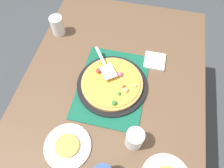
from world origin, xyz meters
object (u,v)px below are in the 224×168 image
object	(u,v)px
pizza_pan	(112,85)
cup_far	(134,139)
served_slice_left	(67,146)
napkin_stack	(155,61)
pizza	(112,83)
cup_near	(57,26)
plate_near_left	(68,146)
pizza_server	(105,65)

from	to	relation	value
pizza_pan	cup_far	distance (m)	0.33
served_slice_left	napkin_stack	xyz separation A→B (m)	(0.58, -0.34, -0.01)
pizza_pan	pizza	size ratio (longest dim) A/B	1.15
cup_near	napkin_stack	bearing A→B (deg)	-99.03
plate_near_left	pizza	bearing A→B (deg)	-19.63
cup_far	napkin_stack	size ratio (longest dim) A/B	1.00
napkin_stack	pizza	bearing A→B (deg)	135.98
pizza	served_slice_left	xyz separation A→B (m)	(-0.37, 0.13, -0.02)
pizza_server	napkin_stack	size ratio (longest dim) A/B	1.77
served_slice_left	pizza_pan	bearing A→B (deg)	-19.53
pizza_pan	served_slice_left	size ratio (longest dim) A/B	3.45
pizza_pan	pizza_server	world-z (taller)	pizza_server
plate_near_left	cup_far	size ratio (longest dim) A/B	1.83
plate_near_left	served_slice_left	size ratio (longest dim) A/B	2.00
cup_far	napkin_stack	bearing A→B (deg)	-4.80
pizza	served_slice_left	bearing A→B (deg)	160.37
pizza_pan	cup_far	bearing A→B (deg)	-149.27
pizza_pan	cup_far	world-z (taller)	cup_far
plate_near_left	cup_near	distance (m)	0.74
pizza_pan	plate_near_left	distance (m)	0.39
pizza	served_slice_left	world-z (taller)	pizza
pizza	served_slice_left	distance (m)	0.39
pizza_pan	pizza_server	bearing A→B (deg)	35.57
pizza_server	cup_far	bearing A→B (deg)	-148.15
pizza_pan	served_slice_left	world-z (taller)	served_slice_left
pizza	napkin_stack	bearing A→B (deg)	-44.02
served_slice_left	cup_near	size ratio (longest dim) A/B	0.92
cup_near	pizza_server	distance (m)	0.43
cup_far	served_slice_left	bearing A→B (deg)	106.21
pizza	plate_near_left	bearing A→B (deg)	160.37
pizza_pan	pizza	bearing A→B (deg)	-88.58
pizza_pan	plate_near_left	bearing A→B (deg)	160.47
pizza_pan	pizza_server	xyz separation A→B (m)	(0.08, 0.06, 0.06)
plate_near_left	served_slice_left	xyz separation A→B (m)	(0.00, 0.00, 0.01)
served_slice_left	cup_far	distance (m)	0.31
pizza_server	napkin_stack	world-z (taller)	pizza_server
served_slice_left	cup_near	xyz separation A→B (m)	(0.68, 0.29, 0.04)
pizza_pan	napkin_stack	distance (m)	0.30
cup_far	pizza	bearing A→B (deg)	30.61
cup_near	pizza_server	bearing A→B (deg)	-122.95
pizza_server	napkin_stack	distance (m)	0.30
plate_near_left	napkin_stack	distance (m)	0.67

